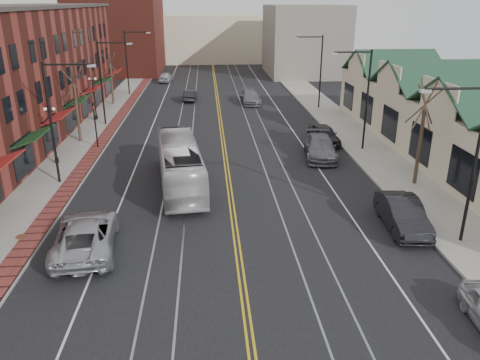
{
  "coord_description": "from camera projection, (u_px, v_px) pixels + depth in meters",
  "views": [
    {
      "loc": [
        -1.37,
        -14.47,
        11.68
      ],
      "look_at": [
        0.44,
        10.61,
        2.0
      ],
      "focal_mm": 35.0,
      "sensor_mm": 36.0,
      "label": 1
    }
  ],
  "objects": [
    {
      "name": "sidewalk_right",
      "position": [
        376.0,
        157.0,
        37.15
      ],
      "size": [
        4.0,
        120.0,
        0.15
      ],
      "primitive_type": "cube",
      "color": "gray",
      "rests_on": "ground"
    },
    {
      "name": "streetlight_l_1",
      "position": [
        56.0,
        111.0,
        30.1
      ],
      "size": [
        3.33,
        0.25,
        8.0
      ],
      "color": "black",
      "rests_on": "sidewalk_left"
    },
    {
      "name": "streetlight_r_1",
      "position": [
        363.0,
        90.0,
        37.17
      ],
      "size": [
        3.33,
        0.25,
        8.0
      ],
      "color": "black",
      "rests_on": "sidewalk_right"
    },
    {
      "name": "tree_left_near",
      "position": [
        76.0,
        103.0,
        39.86
      ],
      "size": [
        1.78,
        1.37,
        6.48
      ],
      "color": "#382B21",
      "rests_on": "sidewalk_left"
    },
    {
      "name": "streetlight_l_3",
      "position": [
        130.0,
        56.0,
        59.89
      ],
      "size": [
        3.33,
        0.25,
        8.0
      ],
      "color": "black",
      "rests_on": "sidewalk_left"
    },
    {
      "name": "manhole_far",
      "position": [
        22.0,
        237.0,
        24.4
      ],
      "size": [
        0.6,
        0.6,
        0.02
      ],
      "primitive_type": "cylinder",
      "color": "#592D19",
      "rests_on": "sidewalk_left"
    },
    {
      "name": "streetlight_l_2",
      "position": [
        105.0,
        74.0,
        44.99
      ],
      "size": [
        3.33,
        0.25,
        8.0
      ],
      "color": "black",
      "rests_on": "sidewalk_left"
    },
    {
      "name": "tree_left_far",
      "position": [
        111.0,
        77.0,
        54.83
      ],
      "size": [
        1.66,
        1.28,
        6.02
      ],
      "color": "#382B21",
      "rests_on": "sidewalk_left"
    },
    {
      "name": "distant_car_far",
      "position": [
        166.0,
        77.0,
        71.26
      ],
      "size": [
        2.23,
        4.56,
        1.5
      ],
      "primitive_type": "imported",
      "rotation": [
        0.0,
        0.0,
        3.03
      ],
      "color": "silver",
      "rests_on": "ground"
    },
    {
      "name": "parked_car_b",
      "position": [
        403.0,
        214.0,
        25.33
      ],
      "size": [
        2.13,
        5.24,
        1.69
      ],
      "primitive_type": "imported",
      "rotation": [
        0.0,
        0.0,
        -0.07
      ],
      "color": "black",
      "rests_on": "ground"
    },
    {
      "name": "distant_car_left",
      "position": [
        190.0,
        96.0,
        57.82
      ],
      "size": [
        1.75,
        4.17,
        1.34
      ],
      "primitive_type": "imported",
      "rotation": [
        0.0,
        0.0,
        3.06
      ],
      "color": "black",
      "rests_on": "ground"
    },
    {
      "name": "streetlight_r_2",
      "position": [
        317.0,
        64.0,
        52.06
      ],
      "size": [
        3.33,
        0.25,
        8.0
      ],
      "color": "black",
      "rests_on": "sidewalk_right"
    },
    {
      "name": "tree_right_mid",
      "position": [
        422.0,
        131.0,
        30.28
      ],
      "size": [
        1.9,
        1.46,
        6.93
      ],
      "color": "#382B21",
      "rests_on": "sidewalk_right"
    },
    {
      "name": "parked_car_d",
      "position": [
        324.0,
        134.0,
        40.56
      ],
      "size": [
        2.31,
        4.83,
        1.59
      ],
      "primitive_type": "imported",
      "rotation": [
        0.0,
        0.0,
        0.09
      ],
      "color": "black",
      "rests_on": "ground"
    },
    {
      "name": "distant_car_right",
      "position": [
        250.0,
        97.0,
        56.29
      ],
      "size": [
        2.33,
        5.38,
        1.54
      ],
      "primitive_type": "imported",
      "rotation": [
        0.0,
        0.0,
        0.03
      ],
      "color": "slate",
      "rests_on": "ground"
    },
    {
      "name": "transit_bus",
      "position": [
        180.0,
        164.0,
        31.0
      ],
      "size": [
        3.83,
        11.09,
        3.03
      ],
      "primitive_type": "imported",
      "rotation": [
        0.0,
        0.0,
        3.26
      ],
      "color": "silver",
      "rests_on": "ground"
    },
    {
      "name": "backdrop_mid",
      "position": [
        212.0,
        38.0,
        95.26
      ],
      "size": [
        22.0,
        14.0,
        9.0
      ],
      "primitive_type": "cube",
      "color": "beige",
      "rests_on": "ground"
    },
    {
      "name": "sidewalk_left",
      "position": [
        68.0,
        164.0,
        35.54
      ],
      "size": [
        4.0,
        120.0,
        0.15
      ],
      "primitive_type": "cube",
      "color": "gray",
      "rests_on": "ground"
    },
    {
      "name": "lamppost_l_3",
      "position": [
        94.0,
        100.0,
        47.75
      ],
      "size": [
        0.84,
        0.28,
        4.27
      ],
      "color": "black",
      "rests_on": "sidewalk_left"
    },
    {
      "name": "traffic_signal",
      "position": [
        95.0,
        121.0,
        38.54
      ],
      "size": [
        0.18,
        0.15,
        3.8
      ],
      "color": "black",
      "rests_on": "sidewalk_left"
    },
    {
      "name": "parked_car_c",
      "position": [
        320.0,
        147.0,
        36.92
      ],
      "size": [
        3.11,
        6.03,
        1.67
      ],
      "primitive_type": "imported",
      "rotation": [
        0.0,
        0.0,
        -0.14
      ],
      "color": "slate",
      "rests_on": "ground"
    },
    {
      "name": "building_right",
      "position": [
        454.0,
        128.0,
        36.76
      ],
      "size": [
        8.0,
        36.0,
        4.6
      ],
      "primitive_type": "cube",
      "color": "beige",
      "rests_on": "ground"
    },
    {
      "name": "parked_suv",
      "position": [
        86.0,
        235.0,
        23.09
      ],
      "size": [
        3.52,
        6.44,
        1.71
      ],
      "primitive_type": "imported",
      "rotation": [
        0.0,
        0.0,
        3.25
      ],
      "color": "#AAACB1",
      "rests_on": "ground"
    },
    {
      "name": "lamppost_l_2",
      "position": [
        53.0,
        137.0,
        34.72
      ],
      "size": [
        0.84,
        0.28,
        4.27
      ],
      "color": "black",
      "rests_on": "sidewalk_left"
    },
    {
      "name": "streetlight_r_0",
      "position": [
        469.0,
        150.0,
        22.28
      ],
      "size": [
        3.33,
        0.25,
        8.0
      ],
      "color": "black",
      "rests_on": "sidewalk_right"
    },
    {
      "name": "ground",
      "position": [
        249.0,
        329.0,
        17.76
      ],
      "size": [
        160.0,
        160.0,
        0.0
      ],
      "primitive_type": "plane",
      "color": "black",
      "rests_on": "ground"
    },
    {
      "name": "backdrop_right",
      "position": [
        304.0,
        40.0,
        77.29
      ],
      "size": [
        12.0,
        16.0,
        11.0
      ],
      "primitive_type": "cube",
      "color": "slate",
      "rests_on": "ground"
    },
    {
      "name": "backdrop_left",
      "position": [
        118.0,
        30.0,
        79.32
      ],
      "size": [
        14.0,
        18.0,
        14.0
      ],
      "primitive_type": "cube",
      "color": "maroon",
      "rests_on": "ground"
    }
  ]
}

